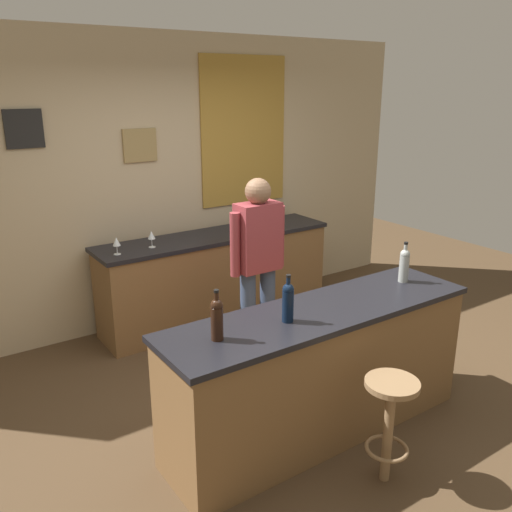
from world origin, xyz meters
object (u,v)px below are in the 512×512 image
object	(u,v)px
wine_glass_b	(151,236)
wine_glass_c	(239,222)
wine_bottle_a	(217,318)
bar_stool	(390,414)
wine_glass_d	(248,217)
wine_glass_e	(265,213)
wine_bottle_c	(404,264)
bartender	(258,261)
wine_bottle_b	(288,301)
wine_glass_a	(116,242)

from	to	relation	value
wine_glass_b	wine_glass_c	bearing A→B (deg)	-1.32
wine_bottle_a	wine_glass_b	size ratio (longest dim) A/B	1.97
bar_stool	wine_glass_b	distance (m)	2.68
wine_glass_b	wine_glass_c	size ratio (longest dim) A/B	1.00
wine_bottle_a	wine_glass_d	size ratio (longest dim) A/B	1.97
bar_stool	wine_glass_e	bearing A→B (deg)	69.25
wine_bottle_a	wine_bottle_c	distance (m)	1.63
wine_bottle_a	wine_glass_e	xyz separation A→B (m)	(1.85, 2.14, -0.05)
bartender	wine_bottle_c	world-z (taller)	bartender
wine_glass_d	bartender	bearing A→B (deg)	-120.01
wine_glass_d	wine_glass_e	size ratio (longest dim) A/B	1.00
bar_stool	wine_bottle_a	xyz separation A→B (m)	(-0.80, 0.62, 0.60)
wine_bottle_c	wine_bottle_b	bearing A→B (deg)	-176.17
wine_glass_c	wine_glass_d	bearing A→B (deg)	33.57
wine_bottle_c	wine_glass_d	xyz separation A→B (m)	(-0.02, 2.05, -0.05)
bartender	wine_glass_c	xyz separation A→B (m)	(0.43, 0.94, 0.07)
bartender	wine_bottle_c	size ratio (longest dim) A/B	5.29
wine_bottle_a	bartender	bearing A→B (deg)	45.94
wine_bottle_a	bar_stool	bearing A→B (deg)	-37.66
wine_bottle_b	wine_glass_e	distance (m)	2.57
wine_bottle_a	wine_glass_c	size ratio (longest dim) A/B	1.97
wine_bottle_a	wine_glass_a	bearing A→B (deg)	85.93
wine_bottle_c	wine_glass_a	world-z (taller)	wine_bottle_c
bar_stool	wine_glass_a	size ratio (longest dim) A/B	4.39
bartender	wine_glass_e	distance (m)	1.42
bar_stool	wine_glass_d	world-z (taller)	wine_glass_d
wine_glass_b	wine_glass_d	distance (m)	1.13
wine_bottle_b	wine_glass_b	world-z (taller)	wine_bottle_b
wine_bottle_b	wine_glass_d	bearing A→B (deg)	62.16
bar_stool	wine_glass_a	xyz separation A→B (m)	(-0.66, 2.58, 0.55)
wine_bottle_c	wine_glass_d	size ratio (longest dim) A/B	1.97
bar_stool	wine_glass_d	size ratio (longest dim) A/B	4.39
bar_stool	wine_glass_a	bearing A→B (deg)	104.45
wine_glass_c	bar_stool	bearing A→B (deg)	-103.34
wine_bottle_c	wine_glass_b	bearing A→B (deg)	120.55
wine_bottle_a	wine_glass_d	xyz separation A→B (m)	(1.61, 2.09, -0.05)
bar_stool	wine_bottle_b	distance (m)	0.90
wine_glass_c	bartender	bearing A→B (deg)	-114.37
wine_bottle_b	wine_bottle_a	bearing A→B (deg)	176.39
wine_bottle_c	wine_glass_e	xyz separation A→B (m)	(0.22, 2.10, -0.05)
bar_stool	wine_glass_b	size ratio (longest dim) A/B	4.39
wine_glass_c	wine_glass_e	world-z (taller)	same
wine_bottle_b	bar_stool	bearing A→B (deg)	-61.69
bar_stool	wine_glass_d	bearing A→B (deg)	73.50
bartender	bar_stool	size ratio (longest dim) A/B	2.38
bartender	wine_glass_e	bearing A→B (deg)	52.46
wine_bottle_a	wine_glass_a	xyz separation A→B (m)	(0.14, 1.96, -0.05)
bartender	wine_glass_b	size ratio (longest dim) A/B	10.45
bartender	wine_glass_d	distance (m)	1.24
bar_stool	wine_bottle_a	distance (m)	1.18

